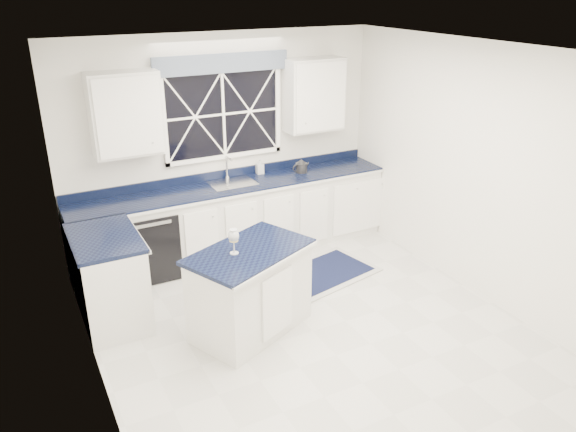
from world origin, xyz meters
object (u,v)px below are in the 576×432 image
dishwasher (149,242)px  soap_bottle (260,166)px  kettle (301,166)px  wine_glass (234,237)px  island (250,290)px  faucet (227,167)px

dishwasher → soap_bottle: soap_bottle is taller
dishwasher → kettle: bearing=0.7°
dishwasher → wine_glass: wine_glass is taller
island → kettle: bearing=24.5°
dishwasher → kettle: (2.05, 0.02, 0.61)m
island → soap_bottle: (0.97, 1.85, 0.59)m
kettle → island: bearing=-136.3°
island → soap_bottle: bearing=38.4°
faucet → soap_bottle: 0.45m
soap_bottle → kettle: bearing=-21.5°
kettle → soap_bottle: 0.53m
faucet → dishwasher: bearing=-170.0°
faucet → island: 2.00m
faucet → soap_bottle: size_ratio=1.56×
dishwasher → faucet: bearing=10.0°
kettle → wine_glass: size_ratio=1.01×
island → kettle: kettle is taller
soap_bottle → island: bearing=-117.8°
dishwasher → wine_glass: size_ratio=3.35×
dishwasher → island: size_ratio=0.60×
faucet → wine_glass: 1.94m
faucet → soap_bottle: faucet is taller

